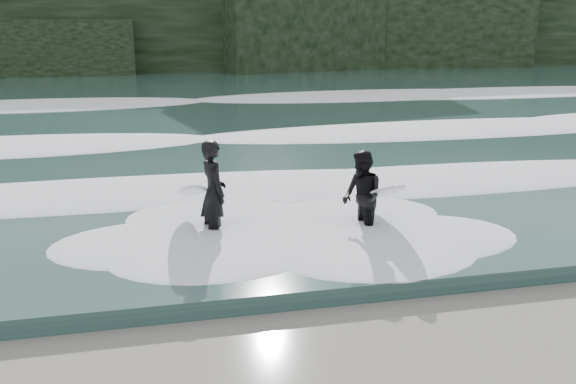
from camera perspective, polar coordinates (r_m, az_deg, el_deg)
The scene contains 7 objects.
sea at distance 34.73m, azimuth -8.29°, elevation 8.51°, with size 90.00×52.00×0.30m, color #2B4A45.
headland at distance 51.46m, azimuth -10.24°, elevation 16.02°, with size 70.00×9.00×10.00m, color black.
foam_near at distance 15.15m, azimuth -1.64°, elevation 0.84°, with size 60.00×3.20×0.20m, color white.
foam_mid at distance 21.90m, azimuth -5.31°, elevation 5.36°, with size 60.00×4.00×0.24m, color white.
foam_far at distance 30.74m, azimuth -7.65°, elevation 8.22°, with size 60.00×4.80×0.30m, color white.
surfer_left at distance 12.10m, azimuth -6.92°, elevation -0.02°, with size 1.01×1.98×2.00m.
surfer_right at distance 12.22m, azimuth 6.81°, elevation -0.41°, with size 1.17×2.09×1.78m.
Camera 1 is at (-2.89, -5.38, 4.19)m, focal length 40.00 mm.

